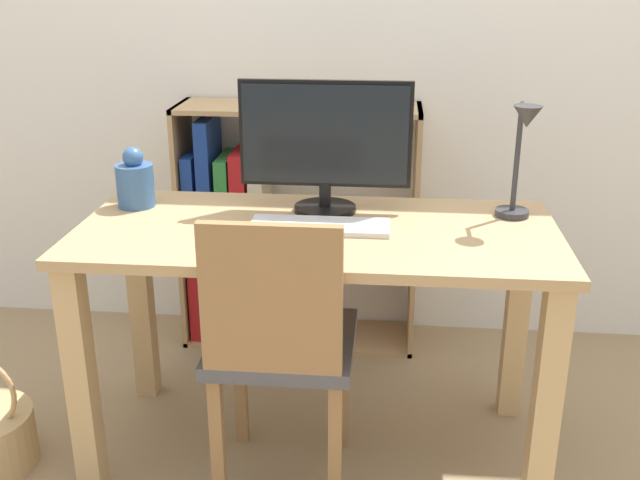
{
  "coord_description": "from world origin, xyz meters",
  "views": [
    {
      "loc": [
        0.2,
        -2.0,
        1.46
      ],
      "look_at": [
        0.0,
        0.1,
        0.67
      ],
      "focal_mm": 42.0,
      "sensor_mm": 36.0,
      "label": 1
    }
  ],
  "objects": [
    {
      "name": "chair",
      "position": [
        -0.08,
        -0.21,
        0.48
      ],
      "size": [
        0.4,
        0.4,
        0.87
      ],
      "rotation": [
        0.0,
        0.0,
        -0.04
      ],
      "color": "#4C4C51",
      "rests_on": "ground_plane"
    },
    {
      "name": "keyboard",
      "position": [
        0.01,
        -0.01,
        0.75
      ],
      "size": [
        0.4,
        0.14,
        0.02
      ],
      "color": "silver",
      "rests_on": "desk"
    },
    {
      "name": "vase",
      "position": [
        -0.58,
        0.15,
        0.82
      ],
      "size": [
        0.11,
        0.11,
        0.19
      ],
      "color": "#33598C",
      "rests_on": "desk"
    },
    {
      "name": "desk",
      "position": [
        0.0,
        0.0,
        0.6
      ],
      "size": [
        1.38,
        0.64,
        0.74
      ],
      "color": "tan",
      "rests_on": "ground_plane"
    },
    {
      "name": "wall_back",
      "position": [
        0.0,
        0.91,
        1.3
      ],
      "size": [
        8.0,
        0.05,
        2.6
      ],
      "color": "silver",
      "rests_on": "ground_plane"
    },
    {
      "name": "desk_lamp",
      "position": [
        0.57,
        0.1,
        0.95
      ],
      "size": [
        0.1,
        0.19,
        0.35
      ],
      "color": "#2D2D33",
      "rests_on": "desk"
    },
    {
      "name": "bookshelf",
      "position": [
        -0.32,
        0.73,
        0.44
      ],
      "size": [
        0.91,
        0.28,
        0.96
      ],
      "color": "tan",
      "rests_on": "ground_plane"
    },
    {
      "name": "monitor",
      "position": [
        0.01,
        0.16,
        0.96
      ],
      "size": [
        0.51,
        0.19,
        0.39
      ],
      "color": "black",
      "rests_on": "desk"
    },
    {
      "name": "ground_plane",
      "position": [
        0.0,
        0.0,
        0.0
      ],
      "size": [
        10.0,
        10.0,
        0.0
      ],
      "primitive_type": "plane",
      "color": "#997F5B"
    }
  ]
}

